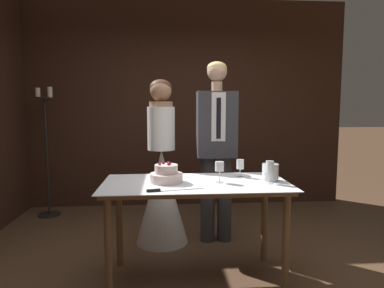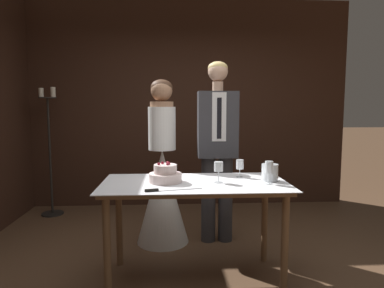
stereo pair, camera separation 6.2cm
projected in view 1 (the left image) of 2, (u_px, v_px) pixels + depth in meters
ground_plane at (200, 284)px, 2.76m from camera, size 40.00×40.00×0.00m
wall_back at (184, 104)px, 4.92m from camera, size 4.61×0.12×2.91m
cake_table at (196, 194)px, 2.78m from camera, size 1.50×0.75×0.81m
tiered_cake at (166, 175)px, 2.76m from camera, size 0.27×0.27×0.17m
cake_knife at (164, 190)px, 2.48m from camera, size 0.42×0.11×0.02m
wine_glass_near at (219, 168)px, 2.75m from camera, size 0.07×0.07×0.17m
wine_glass_middle at (240, 165)px, 2.96m from camera, size 0.06×0.06×0.15m
wine_glass_far at (270, 168)px, 2.71m from camera, size 0.06×0.06×0.18m
hurricane_candle at (270, 173)px, 2.83m from camera, size 0.13×0.13×0.14m
bride at (162, 183)px, 3.55m from camera, size 0.54×0.54×1.70m
groom at (216, 143)px, 3.55m from camera, size 0.40×0.25×1.88m
candle_stand at (47, 157)px, 4.42m from camera, size 0.28×0.28×1.67m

